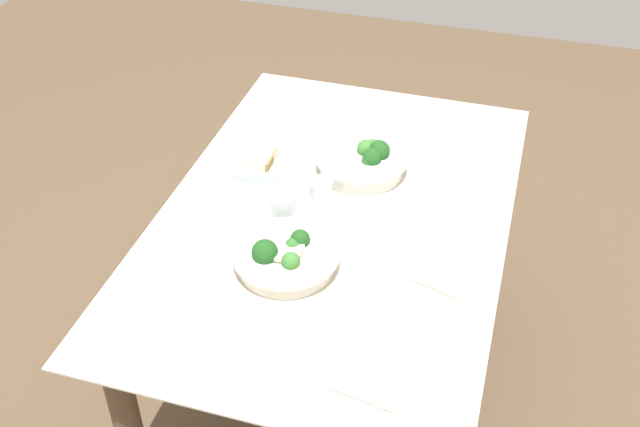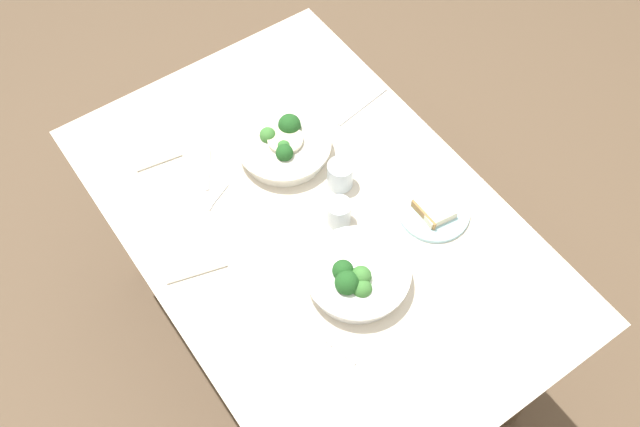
# 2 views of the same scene
# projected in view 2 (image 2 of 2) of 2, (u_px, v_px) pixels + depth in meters

# --- Properties ---
(ground_plane) EXTENTS (6.00, 6.00, 0.00)m
(ground_plane) POSITION_uv_depth(u_px,v_px,m) (317.00, 336.00, 2.68)
(ground_plane) COLOR brown
(dining_table) EXTENTS (1.42, 0.94, 0.77)m
(dining_table) POSITION_uv_depth(u_px,v_px,m) (316.00, 243.00, 2.13)
(dining_table) COLOR beige
(dining_table) RESTS_ON ground_plane
(broccoli_bowl_far) EXTENTS (0.27, 0.27, 0.10)m
(broccoli_bowl_far) POSITION_uv_depth(u_px,v_px,m) (284.00, 146.00, 2.13)
(broccoli_bowl_far) COLOR silver
(broccoli_bowl_far) RESTS_ON dining_table
(broccoli_bowl_near) EXTENTS (0.27, 0.27, 0.10)m
(broccoli_bowl_near) POSITION_uv_depth(u_px,v_px,m) (356.00, 277.00, 1.89)
(broccoli_bowl_near) COLOR white
(broccoli_bowl_near) RESTS_ON dining_table
(bread_side_plate) EXTENTS (0.20, 0.20, 0.04)m
(bread_side_plate) POSITION_uv_depth(u_px,v_px,m) (434.00, 211.00, 2.03)
(bread_side_plate) COLOR #99C6D1
(bread_side_plate) RESTS_ON dining_table
(water_glass_center) EXTENTS (0.07, 0.07, 0.08)m
(water_glass_center) POSITION_uv_depth(u_px,v_px,m) (340.00, 175.00, 2.07)
(water_glass_center) COLOR silver
(water_glass_center) RESTS_ON dining_table
(water_glass_side) EXTENTS (0.07, 0.07, 0.08)m
(water_glass_side) POSITION_uv_depth(u_px,v_px,m) (339.00, 212.00, 2.00)
(water_glass_side) COLOR silver
(water_glass_side) RESTS_ON dining_table
(fork_by_far_bowl) EXTENTS (0.06, 0.11, 0.00)m
(fork_by_far_bowl) POSITION_uv_depth(u_px,v_px,m) (215.00, 200.00, 2.06)
(fork_by_far_bowl) COLOR #B7B7BC
(fork_by_far_bowl) RESTS_ON dining_table
(fork_by_near_bowl) EXTENTS (0.10, 0.03, 0.00)m
(fork_by_near_bowl) POSITION_uv_depth(u_px,v_px,m) (338.00, 349.00, 1.82)
(fork_by_near_bowl) COLOR #B7B7BC
(fork_by_near_bowl) RESTS_ON dining_table
(table_knife_left) EXTENTS (0.04, 0.21, 0.00)m
(table_knife_left) POSITION_uv_depth(u_px,v_px,m) (363.00, 106.00, 2.26)
(table_knife_left) COLOR #B7B7BC
(table_knife_left) RESTS_ON dining_table
(table_knife_right) EXTENTS (0.17, 0.11, 0.00)m
(table_knife_right) POSITION_uv_depth(u_px,v_px,m) (208.00, 163.00, 2.14)
(table_knife_right) COLOR #B7B7BC
(table_knife_right) RESTS_ON dining_table
(napkin_folded_upper) EXTENTS (0.23, 0.21, 0.01)m
(napkin_folded_upper) POSITION_uv_depth(u_px,v_px,m) (189.00, 246.00, 1.98)
(napkin_folded_upper) COLOR #B1A997
(napkin_folded_upper) RESTS_ON dining_table
(napkin_folded_lower) EXTENTS (0.20, 0.17, 0.01)m
(napkin_folded_lower) POSITION_uv_depth(u_px,v_px,m) (150.00, 141.00, 2.18)
(napkin_folded_lower) COLOR #B1A997
(napkin_folded_lower) RESTS_ON dining_table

